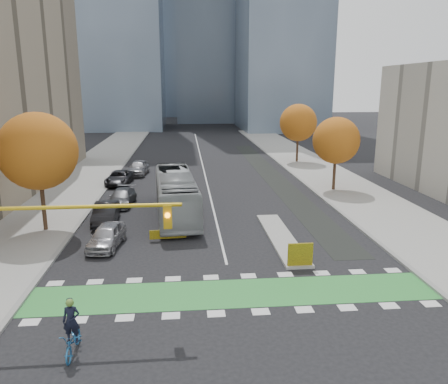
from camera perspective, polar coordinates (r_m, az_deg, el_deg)
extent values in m
plane|color=black|center=(20.56, 1.77, -14.95)|extent=(300.00, 300.00, 0.00)
cube|color=gray|center=(40.74, -21.07, -1.15)|extent=(7.00, 120.00, 0.15)
cube|color=gray|center=(42.20, 16.88, -0.32)|extent=(7.00, 120.00, 0.15)
cube|color=gray|center=(39.91, -16.23, -1.06)|extent=(0.30, 120.00, 0.16)
cube|color=gray|center=(41.02, 12.34, -0.44)|extent=(0.30, 120.00, 0.16)
cube|color=#2C8835|center=(21.88, 1.28, -13.06)|extent=(20.00, 3.00, 0.01)
cube|color=silver|center=(58.78, -2.93, 4.01)|extent=(0.15, 70.00, 0.01)
cube|color=black|center=(49.87, 6.19, 2.20)|extent=(2.50, 50.00, 0.01)
cube|color=gray|center=(29.30, 7.46, -5.92)|extent=(1.60, 10.00, 0.16)
cube|color=yellow|center=(24.69, 9.93, -8.04)|extent=(1.40, 0.12, 1.30)
cylinder|color=#332114|center=(32.28, -22.63, -0.33)|extent=(0.28, 0.28, 5.25)
sphere|color=#B15D15|center=(31.75, -23.13, 4.93)|extent=(5.20, 5.20, 5.20)
cylinder|color=#332114|center=(43.05, 14.24, 3.11)|extent=(0.28, 0.28, 4.55)
sphere|color=#B15D15|center=(42.67, 14.45, 6.55)|extent=(4.40, 4.40, 4.40)
cylinder|color=#332114|center=(58.29, 9.56, 6.19)|extent=(0.28, 0.28, 4.90)
sphere|color=#B15D15|center=(58.00, 9.67, 8.93)|extent=(4.80, 4.80, 4.80)
cylinder|color=#BF9914|center=(18.54, -18.29, -1.87)|extent=(8.20, 0.16, 0.16)
cube|color=#BF9914|center=(18.20, -7.37, -3.20)|extent=(0.35, 0.28, 1.00)
sphere|color=orange|center=(18.00, -7.40, -3.06)|extent=(0.22, 0.22, 0.22)
imported|color=#22629D|center=(18.22, -19.09, -17.97)|extent=(0.69, 1.96, 1.03)
imported|color=black|center=(17.79, -19.32, -15.56)|extent=(0.64, 0.42, 1.74)
sphere|color=#597F2D|center=(17.46, -19.51, -13.48)|extent=(0.30, 0.30, 0.30)
imported|color=#989D9F|center=(34.01, -6.31, -0.31)|extent=(3.74, 12.24, 3.36)
imported|color=#A5A5AA|center=(28.38, -15.08, -5.57)|extent=(2.25, 4.45, 1.45)
imported|color=black|center=(33.22, -15.18, -2.70)|extent=(1.78, 4.65, 1.51)
imported|color=#4B4C50|center=(37.93, -13.20, -0.70)|extent=(2.28, 4.79, 1.35)
imported|color=black|center=(46.01, -13.53, 1.81)|extent=(2.54, 5.12, 1.39)
imported|color=gray|center=(50.68, -11.13, 3.15)|extent=(2.42, 5.02, 1.65)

